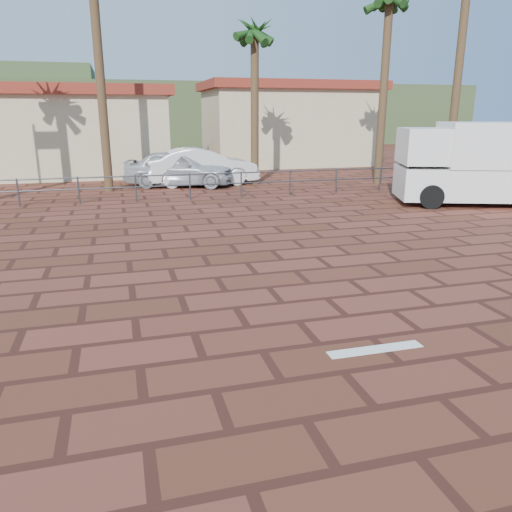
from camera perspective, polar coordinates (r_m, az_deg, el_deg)
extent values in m
plane|color=brown|center=(8.00, 4.90, -7.47)|extent=(120.00, 120.00, 0.00)
cube|color=white|center=(7.28, 13.48, -10.33)|extent=(1.40, 0.22, 0.01)
cylinder|color=#47494F|center=(19.36, -25.53, 6.53)|extent=(0.06, 0.06, 1.00)
cylinder|color=#47494F|center=(19.11, -19.60, 7.06)|extent=(0.06, 0.06, 1.00)
cylinder|color=#47494F|center=(19.07, -13.56, 7.52)|extent=(0.06, 0.06, 1.00)
cylinder|color=#47494F|center=(19.23, -7.55, 7.90)|extent=(0.06, 0.06, 1.00)
cylinder|color=#47494F|center=(19.60, -1.70, 8.18)|extent=(0.06, 0.06, 1.00)
cylinder|color=#47494F|center=(20.16, 3.89, 8.37)|extent=(0.06, 0.06, 1.00)
cylinder|color=#47494F|center=(20.90, 9.13, 8.48)|extent=(0.06, 0.06, 1.00)
cylinder|color=#47494F|center=(21.80, 13.98, 8.52)|extent=(0.06, 0.06, 1.00)
cylinder|color=#47494F|center=(22.84, 18.42, 8.50)|extent=(0.06, 0.06, 1.00)
cylinder|color=#47494F|center=(24.00, 22.45, 8.44)|extent=(0.06, 0.06, 1.00)
cylinder|color=#47494F|center=(19.17, -7.60, 9.23)|extent=(24.00, 0.05, 0.05)
cylinder|color=#47494F|center=(19.22, -7.56, 8.05)|extent=(24.00, 0.05, 0.05)
cylinder|color=brown|center=(21.89, -17.28, 17.78)|extent=(0.36, 0.36, 8.20)
cylinder|color=brown|center=(23.18, -0.15, 16.22)|extent=(0.36, 0.36, 6.50)
sphere|color=#1C4517|center=(23.42, -0.15, 24.32)|extent=(2.40, 2.40, 2.40)
cylinder|color=brown|center=(23.88, 14.33, 17.31)|extent=(0.36, 0.36, 7.80)
cylinder|color=brown|center=(24.68, 22.00, 17.79)|extent=(0.36, 0.36, 8.80)
cube|color=beige|center=(29.09, -22.66, 12.53)|extent=(12.00, 7.00, 4.00)
cube|color=maroon|center=(29.09, -23.16, 16.94)|extent=(12.60, 7.60, 0.50)
cube|color=beige|center=(32.65, 3.68, 14.39)|extent=(10.00, 6.00, 4.50)
cube|color=maroon|center=(32.67, 3.76, 18.78)|extent=(10.60, 6.60, 0.50)
cube|color=#384C28|center=(56.93, -13.26, 15.47)|extent=(70.00, 18.00, 6.00)
cube|color=white|center=(19.76, 23.95, 7.67)|extent=(5.97, 3.99, 1.13)
cube|color=white|center=(19.90, 26.37, 11.32)|extent=(4.65, 3.60, 1.54)
cube|color=white|center=(19.09, 18.76, 11.83)|extent=(2.30, 2.68, 1.23)
cube|color=black|center=(18.97, 16.65, 10.58)|extent=(0.65, 1.66, 0.67)
cylinder|color=black|center=(18.25, 19.41, 6.41)|extent=(0.87, 0.55, 0.82)
cylinder|color=black|center=(20.31, 17.90, 7.44)|extent=(0.87, 0.55, 0.82)
cylinder|color=black|center=(21.39, 27.07, 6.87)|extent=(0.87, 0.55, 0.82)
imported|color=#AEB1B5|center=(22.75, -8.78, 9.89)|extent=(5.12, 3.31, 1.62)
imported|color=silver|center=(23.16, -6.21, 10.13)|extent=(5.12, 2.05, 1.66)
cylinder|color=gray|center=(21.53, 22.36, 9.23)|extent=(0.06, 0.06, 2.13)
cube|color=#193FB2|center=(21.46, 22.61, 11.53)|extent=(0.44, 0.05, 0.44)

